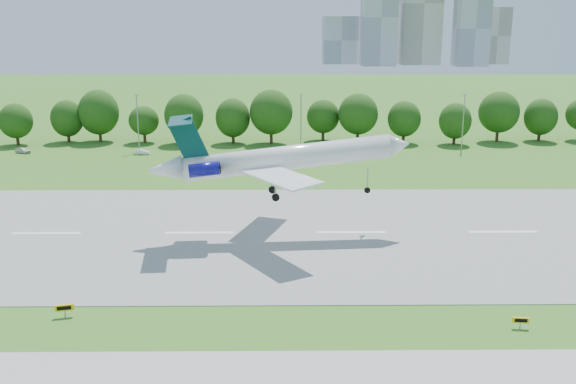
# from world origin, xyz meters

# --- Properties ---
(ground) EXTENTS (600.00, 600.00, 0.00)m
(ground) POSITION_xyz_m (0.00, 0.00, 0.00)
(ground) COLOR #38671B
(ground) RESTS_ON ground
(runway) EXTENTS (400.00, 45.00, 0.08)m
(runway) POSITION_xyz_m (0.00, 25.00, 0.04)
(runway) COLOR gray
(runway) RESTS_ON ground
(tree_line) EXTENTS (288.40, 8.40, 10.40)m
(tree_line) POSITION_xyz_m (0.00, 92.00, 6.19)
(tree_line) COLOR #382314
(tree_line) RESTS_ON ground
(light_poles) EXTENTS (175.90, 0.25, 12.19)m
(light_poles) POSITION_xyz_m (-2.50, 82.00, 6.34)
(light_poles) COLOR gray
(light_poles) RESTS_ON ground
(skyline) EXTENTS (127.00, 52.00, 80.00)m
(skyline) POSITION_xyz_m (100.16, 390.61, 30.46)
(skyline) COLOR #B2B2B7
(skyline) RESTS_ON ground
(airliner) EXTENTS (33.88, 24.39, 10.67)m
(airliner) POSITION_xyz_m (9.91, 24.79, 10.06)
(airliner) COLOR white
(airliner) RESTS_ON ground
(taxi_sign_centre) EXTENTS (1.73, 0.58, 1.22)m
(taxi_sign_centre) POSITION_xyz_m (-9.48, 0.35, 0.90)
(taxi_sign_centre) COLOR gray
(taxi_sign_centre) RESTS_ON ground
(taxi_sign_right) EXTENTS (1.50, 0.35, 1.05)m
(taxi_sign_right) POSITION_xyz_m (32.27, -2.43, 0.77)
(taxi_sign_right) COLOR gray
(taxi_sign_right) RESTS_ON ground
(service_vehicle_a) EXTENTS (3.29, 1.18, 1.08)m
(service_vehicle_a) POSITION_xyz_m (-18.64, 77.89, 0.54)
(service_vehicle_a) COLOR white
(service_vehicle_a) RESTS_ON ground
(service_vehicle_b) EXTENTS (3.86, 2.91, 1.23)m
(service_vehicle_b) POSITION_xyz_m (-44.25, 79.67, 0.61)
(service_vehicle_b) COLOR silver
(service_vehicle_b) RESTS_ON ground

